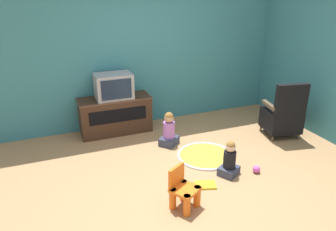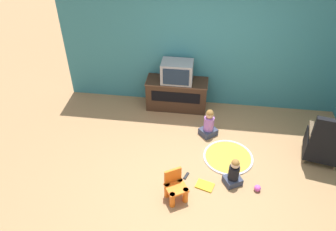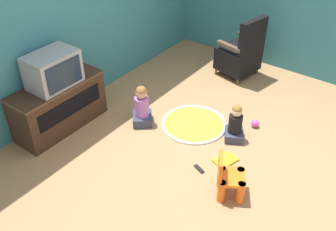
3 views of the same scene
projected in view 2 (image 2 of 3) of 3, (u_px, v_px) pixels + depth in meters
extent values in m
plane|color=#9E754C|center=(205.00, 175.00, 5.33)|extent=(30.00, 30.00, 0.00)
cube|color=teal|center=(205.00, 43.00, 6.22)|extent=(5.64, 0.12, 2.66)
cube|color=#382316|center=(177.00, 94.00, 6.65)|extent=(1.20, 0.46, 0.63)
cube|color=#503626|center=(177.00, 81.00, 6.47)|extent=(1.23, 0.47, 0.02)
cube|color=black|center=(176.00, 97.00, 6.42)|extent=(0.96, 0.01, 0.23)
cube|color=#939399|center=(177.00, 72.00, 6.32)|extent=(0.61, 0.40, 0.42)
cube|color=#142338|center=(176.00, 77.00, 6.16)|extent=(0.50, 0.02, 0.33)
cylinder|color=brown|center=(333.00, 150.00, 5.73)|extent=(0.04, 0.04, 0.10)
cylinder|color=brown|center=(304.00, 144.00, 5.85)|extent=(0.04, 0.04, 0.10)
cylinder|color=brown|center=(334.00, 168.00, 5.39)|extent=(0.04, 0.04, 0.10)
cylinder|color=brown|center=(304.00, 161.00, 5.52)|extent=(0.04, 0.04, 0.10)
cube|color=black|center=(322.00, 146.00, 5.48)|extent=(0.65, 0.62, 0.36)
cube|color=black|center=(331.00, 134.00, 5.05)|extent=(0.54, 0.20, 0.52)
cube|color=brown|center=(311.00, 130.00, 5.38)|extent=(0.16, 0.45, 0.05)
cylinder|color=orange|center=(172.00, 200.00, 4.77)|extent=(0.08, 0.08, 0.26)
cylinder|color=orange|center=(185.00, 195.00, 4.84)|extent=(0.08, 0.08, 0.26)
cylinder|color=orange|center=(167.00, 190.00, 4.92)|extent=(0.08, 0.08, 0.26)
cylinder|color=orange|center=(180.00, 186.00, 4.99)|extent=(0.08, 0.08, 0.26)
cube|color=orange|center=(176.00, 188.00, 4.81)|extent=(0.40, 0.39, 0.04)
cube|color=orange|center=(173.00, 175.00, 4.82)|extent=(0.25, 0.17, 0.24)
cylinder|color=gold|center=(228.00, 157.00, 5.65)|extent=(0.86, 0.86, 0.01)
torus|color=silver|center=(228.00, 157.00, 5.64)|extent=(0.86, 0.86, 0.04)
cube|color=#33384C|center=(208.00, 132.00, 6.10)|extent=(0.38, 0.37, 0.12)
cylinder|color=#A566BF|center=(209.00, 123.00, 5.98)|extent=(0.19, 0.19, 0.27)
sphere|color=tan|center=(210.00, 115.00, 5.86)|extent=(0.15, 0.15, 0.15)
sphere|color=olive|center=(210.00, 113.00, 5.84)|extent=(0.14, 0.14, 0.14)
cube|color=#33384C|center=(232.00, 180.00, 5.17)|extent=(0.33, 0.32, 0.11)
cylinder|color=black|center=(234.00, 173.00, 5.06)|extent=(0.17, 0.17, 0.24)
sphere|color=beige|center=(235.00, 164.00, 4.95)|extent=(0.14, 0.14, 0.14)
sphere|color=olive|center=(235.00, 163.00, 4.93)|extent=(0.13, 0.13, 0.13)
sphere|color=#CC4CB2|center=(258.00, 188.00, 5.05)|extent=(0.10, 0.10, 0.10)
cube|color=gold|center=(205.00, 186.00, 5.14)|extent=(0.31, 0.26, 0.02)
cube|color=black|center=(186.00, 176.00, 5.31)|extent=(0.09, 0.16, 0.02)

